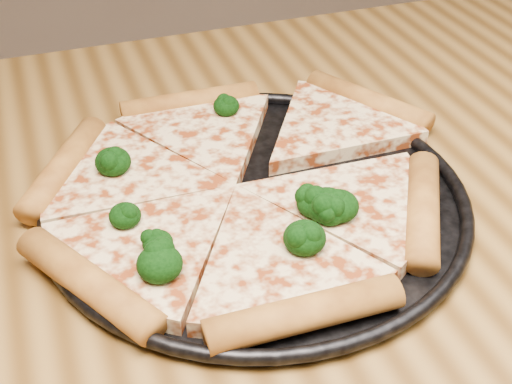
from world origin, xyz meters
name	(u,v)px	position (x,y,z in m)	size (l,w,h in m)	color
dining_table	(295,319)	(0.00, 0.00, 0.66)	(1.20, 0.90, 0.75)	brown
pizza_pan	(256,199)	(-0.02, 0.06, 0.76)	(0.38, 0.38, 0.02)	black
pizza	(242,183)	(-0.03, 0.07, 0.77)	(0.42, 0.36, 0.03)	#E2C38A
broccoli_florets	(251,206)	(-0.03, 0.02, 0.78)	(0.20, 0.25, 0.03)	black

